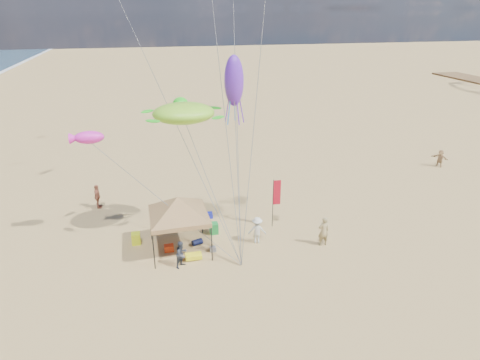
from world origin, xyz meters
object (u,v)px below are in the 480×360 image
(canopy_tent, at_px, (178,199))
(person_far_c, at_px, (440,158))
(feather_flag, at_px, (276,196))
(person_near_a, at_px, (323,231))
(cooler_red, at_px, (169,248))
(chair_green, at_px, (214,228))
(beach_cart, at_px, (194,256))
(person_far_a, at_px, (97,196))
(person_near_c, at_px, (257,230))
(chair_yellow, at_px, (136,239))
(person_near_b, at_px, (182,254))
(cooler_blue, at_px, (208,215))

(canopy_tent, height_order, person_far_c, canopy_tent)
(feather_flag, bearing_deg, person_near_a, -53.29)
(cooler_red, distance_m, chair_green, 3.21)
(beach_cart, distance_m, person_far_a, 9.75)
(cooler_red, bearing_deg, person_near_a, -8.69)
(person_near_c, distance_m, person_far_c, 20.94)
(chair_yellow, height_order, person_near_b, person_near_b)
(cooler_blue, bearing_deg, canopy_tent, -121.83)
(chair_yellow, relative_size, person_far_c, 0.45)
(feather_flag, xyz_separation_m, person_near_c, (-1.63, -1.64, -1.34))
(person_near_b, height_order, person_far_a, person_far_a)
(person_near_a, relative_size, person_far_c, 1.18)
(chair_yellow, distance_m, person_near_a, 11.06)
(person_near_a, relative_size, person_near_c, 1.11)
(chair_green, height_order, person_far_c, person_far_c)
(cooler_red, relative_size, cooler_blue, 1.00)
(chair_green, distance_m, person_near_a, 6.67)
(cooler_red, bearing_deg, cooler_blue, 51.04)
(feather_flag, height_order, cooler_red, feather_flag)
(feather_flag, relative_size, person_far_a, 1.87)
(chair_green, bearing_deg, person_near_c, -35.34)
(canopy_tent, bearing_deg, person_near_b, -92.44)
(beach_cart, xyz_separation_m, person_near_a, (7.61, -0.21, 0.72))
(person_far_a, bearing_deg, cooler_red, -142.90)
(chair_yellow, height_order, person_near_c, person_near_c)
(beach_cart, xyz_separation_m, person_far_c, (22.94, 9.67, 0.58))
(beach_cart, bearing_deg, person_far_c, 22.85)
(canopy_tent, xyz_separation_m, person_near_a, (8.22, -1.37, -2.31))
(cooler_blue, relative_size, person_near_b, 0.35)
(chair_green, bearing_deg, person_far_a, 143.98)
(feather_flag, height_order, person_near_c, feather_flag)
(person_far_c, bearing_deg, chair_green, -103.70)
(chair_yellow, bearing_deg, cooler_blue, 25.85)
(cooler_red, height_order, person_far_c, person_far_c)
(cooler_red, relative_size, person_near_a, 0.29)
(cooler_blue, relative_size, beach_cart, 0.60)
(cooler_blue, xyz_separation_m, person_near_b, (-2.24, -5.20, 0.58))
(canopy_tent, bearing_deg, person_far_a, 127.16)
(feather_flag, distance_m, chair_yellow, 8.84)
(canopy_tent, distance_m, person_far_a, 8.75)
(cooler_red, bearing_deg, person_near_c, -2.37)
(canopy_tent, xyz_separation_m, person_near_b, (-0.07, -1.70, -2.46))
(person_near_b, height_order, person_far_c, person_far_c)
(chair_green, height_order, person_far_a, person_far_a)
(cooler_red, distance_m, person_far_a, 8.08)
(person_near_a, bearing_deg, feather_flag, -55.45)
(canopy_tent, height_order, cooler_red, canopy_tent)
(cooler_blue, xyz_separation_m, person_far_a, (-7.26, 3.22, 0.68))
(feather_flag, bearing_deg, cooler_blue, 152.28)
(cooler_red, bearing_deg, canopy_tent, 1.32)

